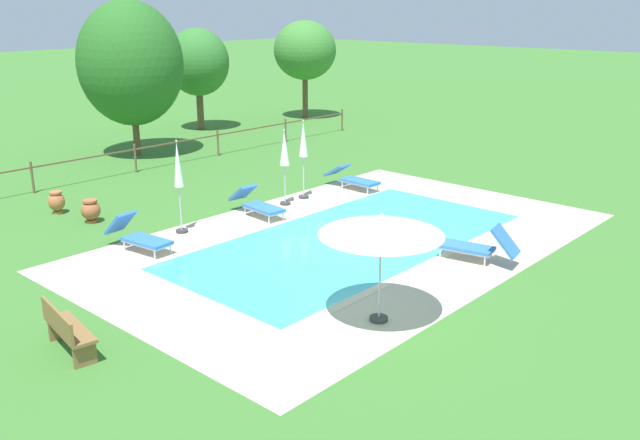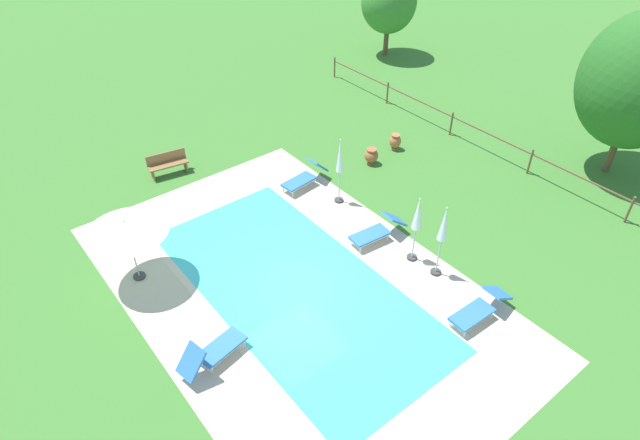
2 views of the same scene
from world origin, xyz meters
The scene contains 18 objects.
ground_plane centered at (0.00, 0.00, 0.00)m, with size 160.00×160.00×0.00m, color #3D752D.
pool_deck_paving centered at (0.00, 0.00, 0.00)m, with size 13.71×8.63×0.01m, color beige.
swimming_pool_water centered at (0.00, 0.00, 0.01)m, with size 9.73×4.65×0.01m, color #42CCD6.
pool_coping_rim centered at (0.00, 0.00, 0.01)m, with size 10.21×5.13×0.01m.
sun_lounger_north_near_steps centered at (4.08, 3.27, 0.36)m, with size 0.66×2.06×0.77m.
sun_lounger_north_mid centered at (-0.15, 3.38, 0.37)m, with size 0.78×2.04×0.85m.
sun_lounger_north_far centered at (-4.11, 3.44, 0.38)m, with size 0.83×1.99×0.92m.
sun_lounger_north_end centered at (0.84, -3.21, 0.39)m, with size 0.95×1.97×0.96m.
patio_umbrella_open_foreground centered at (-3.29, -3.43, 1.95)m, with size 2.38×2.38×2.19m.
patio_umbrella_closed_row_west centered at (1.22, 3.62, 1.60)m, with size 0.32×0.32×2.33m.
patio_umbrella_closed_row_mid_west centered at (2.14, 3.71, 1.71)m, with size 0.32×0.32×2.49m.
patio_umbrella_closed_row_centre centered at (-2.55, 3.80, 1.67)m, with size 0.32×0.32×2.53m.
wooden_bench_lawn_side centered at (-7.98, -0.15, 0.47)m, with size 0.69×1.55×0.87m.
terracotta_urn_near_fence centered at (-3.93, 7.94, 0.36)m, with size 0.47×0.47×0.67m.
terracotta_urn_by_tree centered at (-3.71, 6.42, 0.36)m, with size 0.54×0.54×0.66m.
perimeter_fence centered at (0.56, 10.65, 0.70)m, with size 23.35×0.08×1.05m.
tree_far_west centered at (-11.71, 14.87, 2.87)m, with size 2.96×2.96×4.53m.
tree_east_mid centered at (2.33, 13.21, 3.65)m, with size 4.10×4.10×6.09m.
Camera 2 is at (9.39, -6.54, 11.44)m, focal length 30.52 mm.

